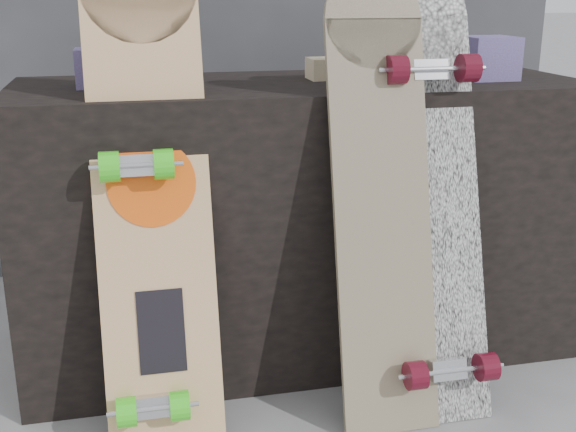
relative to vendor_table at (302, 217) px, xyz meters
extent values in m
plane|color=slate|center=(0.00, -0.50, -0.40)|extent=(60.00, 60.00, 0.00)
cube|color=black|center=(0.00, 0.00, 0.00)|extent=(1.60, 0.60, 0.80)
cube|color=#4B356D|center=(-0.52, 0.01, 0.45)|extent=(0.18, 0.12, 0.10)
cube|color=#4B356D|center=(0.53, -0.06, 0.46)|extent=(0.14, 0.14, 0.12)
cube|color=#D1B78C|center=(0.14, 0.04, 0.43)|extent=(0.22, 0.10, 0.06)
cube|color=beige|center=(-0.44, -0.33, 0.13)|extent=(0.27, 0.32, 1.06)
cylinder|color=#FF5910|center=(-0.44, -0.32, 0.21)|extent=(0.21, 0.06, 0.20)
cube|color=black|center=(-0.44, -0.41, -0.12)|extent=(0.11, 0.06, 0.19)
cube|color=#CBB58A|center=(0.10, -0.41, 0.09)|extent=(0.24, 0.27, 0.98)
cylinder|color=#CBB58A|center=(0.10, -0.28, 0.58)|extent=(0.24, 0.08, 0.24)
cube|color=white|center=(0.24, -0.37, 0.09)|extent=(0.26, 0.31, 0.99)
cylinder|color=white|center=(0.24, -0.22, 0.58)|extent=(0.26, 0.09, 0.25)
cube|color=silver|center=(0.24, -0.52, -0.25)|extent=(0.09, 0.04, 0.06)
cylinder|color=#4C0A18|center=(0.15, -0.54, -0.24)|extent=(0.04, 0.07, 0.07)
cylinder|color=#4C0A18|center=(0.34, -0.54, -0.24)|extent=(0.05, 0.07, 0.07)
cube|color=silver|center=(0.24, -0.31, 0.46)|extent=(0.09, 0.04, 0.06)
cylinder|color=#4C0A18|center=(0.15, -0.33, 0.46)|extent=(0.04, 0.07, 0.07)
cylinder|color=#4C0A18|center=(0.34, -0.33, 0.46)|extent=(0.05, 0.07, 0.07)
cube|color=black|center=(-0.48, -0.36, -0.02)|extent=(0.19, 0.21, 0.76)
cylinder|color=black|center=(-0.48, -0.26, 0.36)|extent=(0.19, 0.06, 0.19)
cube|color=silver|center=(-0.48, -0.47, -0.28)|extent=(0.09, 0.04, 0.06)
cylinder|color=#3DE21F|center=(-0.54, -0.49, -0.28)|extent=(0.04, 0.07, 0.07)
cylinder|color=#3DE21F|center=(-0.42, -0.49, -0.28)|extent=(0.05, 0.07, 0.07)
cube|color=silver|center=(-0.48, -0.33, 0.26)|extent=(0.09, 0.04, 0.06)
cylinder|color=#3DE21F|center=(-0.54, -0.35, 0.27)|extent=(0.04, 0.07, 0.07)
cylinder|color=#3DE21F|center=(-0.42, -0.35, 0.27)|extent=(0.05, 0.07, 0.07)
camera|label=1|loc=(-0.50, -1.98, 0.65)|focal=45.00mm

